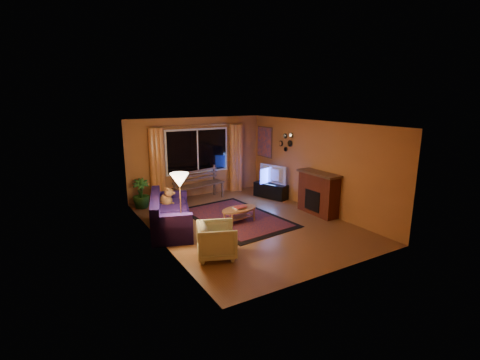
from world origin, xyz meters
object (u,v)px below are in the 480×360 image
bench (200,193)px  coffee_table (239,215)px  armchair (217,239)px  tv_console (271,191)px  floor_lamp (181,208)px  sofa (171,212)px

bench → coffee_table: bearing=-100.6°
armchair → tv_console: size_ratio=0.69×
armchair → floor_lamp: bearing=40.4°
bench → sofa: bearing=-143.5°
armchair → bench: bearing=2.4°
coffee_table → bench: bearing=92.5°
tv_console → coffee_table: bearing=-163.6°
tv_console → bench: bearing=138.8°
sofa → armchair: sofa is taller
sofa → armchair: 1.92m
sofa → tv_console: bearing=33.4°
sofa → tv_console: (3.64, 0.99, -0.19)m
sofa → armchair: (0.28, -1.90, -0.04)m
bench → floor_lamp: size_ratio=1.06×
bench → tv_console: bench is taller
bench → sofa: 2.42m
floor_lamp → bench: bearing=59.0°
bench → armchair: bearing=-122.1°
bench → floor_lamp: floor_lamp is taller
bench → armchair: 3.95m
bench → coffee_table: size_ratio=1.68×
bench → coffee_table: bench is taller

